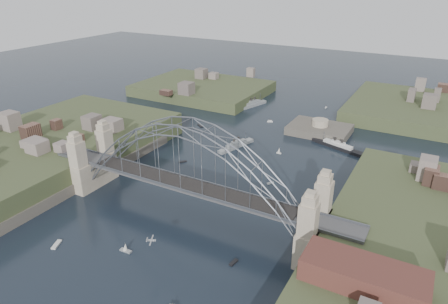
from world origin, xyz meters
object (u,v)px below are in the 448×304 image
bridge (187,170)px  naval_cruiser_near (236,145)px  fort_island (319,134)px  ocean_liner (338,146)px  naval_cruiser_far (253,105)px  wharf_shed (364,275)px

bridge → naval_cruiser_near: (-9.08, 42.95, -11.58)m
bridge → fort_island: bridge is taller
naval_cruiser_near → ocean_liner: bearing=27.9°
naval_cruiser_near → naval_cruiser_far: bearing=108.4°
wharf_shed → bridge: bearing=162.3°
naval_cruiser_near → wharf_shed: bearing=-47.0°
wharf_shed → ocean_liner: (-22.24, 73.26, -9.25)m
naval_cruiser_near → ocean_liner: ocean_liner is taller
bridge → naval_cruiser_far: bearing=105.3°
bridge → naval_cruiser_far: size_ratio=5.15×
naval_cruiser_far → ocean_liner: (45.80, -28.58, -0.11)m
fort_island → wharf_shed: bearing=-69.1°
fort_island → ocean_liner: bearing=-47.7°
bridge → wharf_shed: (44.00, -14.00, -2.32)m
naval_cruiser_near → bridge: bearing=-78.1°
wharf_shed → naval_cruiser_near: (-53.08, 56.95, -9.25)m
fort_island → bridge: bearing=-99.7°
wharf_shed → fort_island: bearing=110.9°
fort_island → wharf_shed: wharf_shed is taller
ocean_liner → wharf_shed: bearing=-73.1°
fort_island → ocean_liner: 14.55m
fort_island → wharf_shed: size_ratio=1.10×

